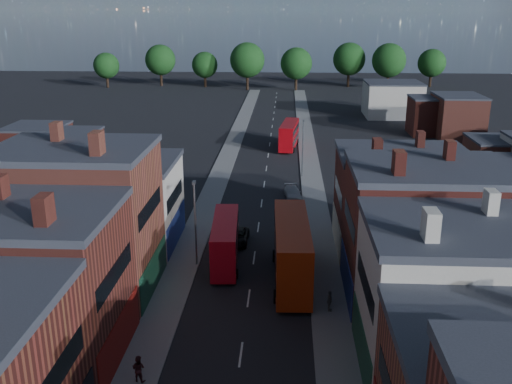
# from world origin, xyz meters

# --- Properties ---
(pavement_west) EXTENTS (3.00, 200.00, 0.12)m
(pavement_west) POSITION_xyz_m (-6.50, 50.00, 0.06)
(pavement_west) COLOR gray
(pavement_west) RESTS_ON ground
(pavement_east) EXTENTS (3.00, 200.00, 0.12)m
(pavement_east) POSITION_xyz_m (6.50, 50.00, 0.06)
(pavement_east) COLOR gray
(pavement_east) RESTS_ON ground
(lamp_post_2) EXTENTS (0.25, 0.70, 8.12)m
(lamp_post_2) POSITION_xyz_m (-5.20, 30.00, 4.70)
(lamp_post_2) COLOR slate
(lamp_post_2) RESTS_ON ground
(lamp_post_3) EXTENTS (0.25, 0.70, 8.12)m
(lamp_post_3) POSITION_xyz_m (5.20, 60.00, 4.70)
(lamp_post_3) COLOR slate
(lamp_post_3) RESTS_ON ground
(bus_0) EXTENTS (2.89, 9.82, 4.19)m
(bus_0) POSITION_xyz_m (-2.59, 30.61, 2.26)
(bus_0) COLOR red
(bus_0) RESTS_ON ground
(bus_1) EXTENTS (3.48, 12.54, 5.37)m
(bus_1) POSITION_xyz_m (3.50, 27.40, 2.90)
(bus_1) COLOR #B02A0A
(bus_1) RESTS_ON ground
(bus_2) EXTENTS (3.44, 10.30, 4.36)m
(bus_2) POSITION_xyz_m (3.35, 77.33, 2.35)
(bus_2) COLOR #A7070D
(bus_2) RESTS_ON ground
(car_2) EXTENTS (2.33, 4.82, 1.32)m
(car_2) POSITION_xyz_m (-1.94, 35.56, 0.66)
(car_2) COLOR black
(car_2) RESTS_ON ground
(car_3) EXTENTS (2.42, 4.78, 1.33)m
(car_3) POSITION_xyz_m (3.80, 50.39, 0.67)
(car_3) COLOR #B8B8B8
(car_3) RESTS_ON ground
(ped_1) EXTENTS (0.97, 0.70, 1.79)m
(ped_1) POSITION_xyz_m (-6.20, 12.63, 1.01)
(ped_1) COLOR #40191B
(ped_1) RESTS_ON pavement_west
(ped_3) EXTENTS (0.57, 1.05, 1.70)m
(ped_3) POSITION_xyz_m (6.43, 22.12, 0.97)
(ped_3) COLOR #615B53
(ped_3) RESTS_ON pavement_east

